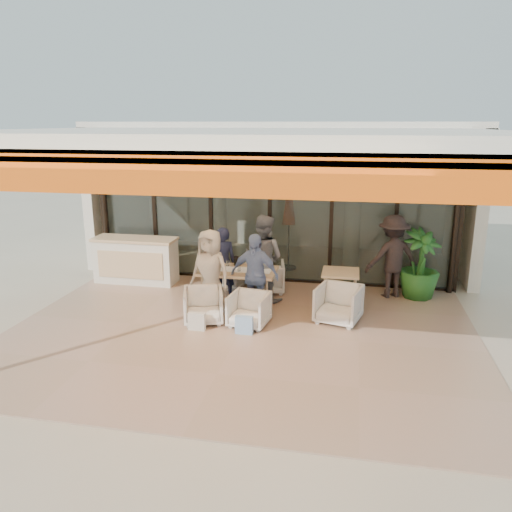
{
  "coord_description": "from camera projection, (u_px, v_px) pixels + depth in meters",
  "views": [
    {
      "loc": [
        1.8,
        -7.73,
        3.51
      ],
      "look_at": [
        0.1,
        0.9,
        1.15
      ],
      "focal_mm": 35.0,
      "sensor_mm": 36.0,
      "label": 1
    }
  ],
  "objects": [
    {
      "name": "side_chair",
      "position": [
        339.0,
        302.0,
        8.96
      ],
      "size": [
        0.89,
        0.86,
        0.76
      ],
      "primitive_type": "imported",
      "rotation": [
        0.0,
        0.0,
        -0.26
      ],
      "color": "silver",
      "rests_on": "ground"
    },
    {
      "name": "tote_bag_cream",
      "position": [
        197.0,
        322.0,
        8.63
      ],
      "size": [
        0.3,
        0.1,
        0.34
      ],
      "primitive_type": "cube",
      "color": "silver",
      "rests_on": "ground"
    },
    {
      "name": "chair_far_left",
      "position": [
        229.0,
        275.0,
        10.77
      ],
      "size": [
        0.71,
        0.68,
        0.65
      ],
      "primitive_type": "imported",
      "rotation": [
        0.0,
        0.0,
        2.98
      ],
      "color": "silver",
      "rests_on": "ground"
    },
    {
      "name": "glass_storefront",
      "position": [
        270.0,
        212.0,
        11.0
      ],
      "size": [
        8.08,
        0.1,
        3.2
      ],
      "color": "#9EADA3",
      "rests_on": "ground"
    },
    {
      "name": "chair_near_left",
      "position": [
        203.0,
        304.0,
        8.96
      ],
      "size": [
        0.85,
        0.82,
        0.7
      ],
      "primitive_type": "imported",
      "rotation": [
        0.0,
        0.0,
        0.3
      ],
      "color": "silver",
      "rests_on": "ground"
    },
    {
      "name": "interior_block",
      "position": [
        285.0,
        173.0,
        13.03
      ],
      "size": [
        9.05,
        3.62,
        3.52
      ],
      "color": "silver",
      "rests_on": "ground"
    },
    {
      "name": "standing_woman",
      "position": [
        392.0,
        257.0,
        10.14
      ],
      "size": [
        1.28,
        1.03,
        1.73
      ],
      "primitive_type": "imported",
      "rotation": [
        0.0,
        0.0,
        3.55
      ],
      "color": "black",
      "rests_on": "ground"
    },
    {
      "name": "host_counter",
      "position": [
        136.0,
        260.0,
        11.15
      ],
      "size": [
        1.85,
        0.65,
        1.04
      ],
      "color": "silver",
      "rests_on": "ground"
    },
    {
      "name": "dining_table",
      "position": [
        238.0,
        272.0,
        9.7
      ],
      "size": [
        1.5,
        0.9,
        0.93
      ],
      "color": "#E0B988",
      "rests_on": "ground"
    },
    {
      "name": "tote_bag_blue",
      "position": [
        244.0,
        326.0,
        8.47
      ],
      "size": [
        0.3,
        0.1,
        0.34
      ],
      "primitive_type": "cube",
      "color": "#99BFD8",
      "rests_on": "ground"
    },
    {
      "name": "chair_near_right",
      "position": [
        249.0,
        308.0,
        8.81
      ],
      "size": [
        0.73,
        0.7,
        0.67
      ],
      "primitive_type": "imported",
      "rotation": [
        0.0,
        0.0,
        -0.14
      ],
      "color": "silver",
      "rests_on": "ground"
    },
    {
      "name": "diner_grey",
      "position": [
        263.0,
        258.0,
        9.99
      ],
      "size": [
        1.04,
        0.93,
        1.76
      ],
      "primitive_type": "imported",
      "rotation": [
        0.0,
        0.0,
        2.78
      ],
      "color": "#5F5E63",
      "rests_on": "ground"
    },
    {
      "name": "terrace_structure",
      "position": [
        235.0,
        140.0,
        7.48
      ],
      "size": [
        8.0,
        6.0,
        3.4
      ],
      "color": "silver",
      "rests_on": "ground"
    },
    {
      "name": "chair_far_right",
      "position": [
        267.0,
        275.0,
        10.6
      ],
      "size": [
        0.82,
        0.78,
        0.73
      ],
      "primitive_type": "imported",
      "rotation": [
        0.0,
        0.0,
        3.33
      ],
      "color": "silver",
      "rests_on": "ground"
    },
    {
      "name": "ground",
      "position": [
        240.0,
        334.0,
        8.57
      ],
      "size": [
        70.0,
        70.0,
        0.0
      ],
      "primitive_type": "plane",
      "color": "#C6B293",
      "rests_on": "ground"
    },
    {
      "name": "diner_navy",
      "position": [
        223.0,
        263.0,
        10.18
      ],
      "size": [
        0.62,
        0.51,
        1.48
      ],
      "primitive_type": "imported",
      "rotation": [
        0.0,
        0.0,
        3.46
      ],
      "color": "#191A37",
      "rests_on": "ground"
    },
    {
      "name": "potted_palm",
      "position": [
        420.0,
        265.0,
        10.12
      ],
      "size": [
        1.12,
        1.12,
        1.44
      ],
      "primitive_type": "imported",
      "rotation": [
        0.0,
        0.0,
        0.61
      ],
      "color": "#1E5919",
      "rests_on": "ground"
    },
    {
      "name": "side_table",
      "position": [
        340.0,
        277.0,
        9.6
      ],
      "size": [
        0.7,
        0.7,
        0.74
      ],
      "color": "#E0B988",
      "rests_on": "ground"
    },
    {
      "name": "terrace_floor",
      "position": [
        240.0,
        333.0,
        8.57
      ],
      "size": [
        8.0,
        6.0,
        0.01
      ],
      "primitive_type": "cube",
      "color": "tan",
      "rests_on": "ground"
    },
    {
      "name": "diner_cream",
      "position": [
        210.0,
        272.0,
        9.31
      ],
      "size": [
        0.89,
        0.7,
        1.62
      ],
      "primitive_type": "imported",
      "rotation": [
        0.0,
        0.0,
        -0.26
      ],
      "color": "beige",
      "rests_on": "ground"
    },
    {
      "name": "diner_periwinkle",
      "position": [
        254.0,
        275.0,
        9.16
      ],
      "size": [
        0.98,
        0.54,
        1.58
      ],
      "primitive_type": "imported",
      "rotation": [
        0.0,
        0.0,
        -0.17
      ],
      "color": "#677BAC",
      "rests_on": "ground"
    }
  ]
}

